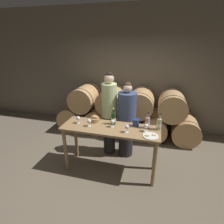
% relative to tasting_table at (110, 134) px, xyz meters
% --- Properties ---
extents(ground_plane, '(10.00, 10.00, 0.00)m').
position_rel_tasting_table_xyz_m(ground_plane, '(0.00, 0.00, -0.78)').
color(ground_plane, '#726654').
extents(stone_wall_back, '(10.00, 0.12, 3.20)m').
position_rel_tasting_table_xyz_m(stone_wall_back, '(0.00, 2.05, 0.82)').
color(stone_wall_back, '#706656').
rests_on(stone_wall_back, ground_plane).
extents(barrel_stack, '(3.66, 0.84, 1.25)m').
position_rel_tasting_table_xyz_m(barrel_stack, '(-0.00, 1.52, -0.20)').
color(barrel_stack, tan).
rests_on(barrel_stack, ground_plane).
extents(tasting_table, '(1.75, 0.57, 0.93)m').
position_rel_tasting_table_xyz_m(tasting_table, '(0.00, 0.00, 0.00)').
color(tasting_table, '#99754C').
rests_on(tasting_table, ground_plane).
extents(person_left, '(0.31, 0.31, 1.80)m').
position_rel_tasting_table_xyz_m(person_left, '(-0.18, 0.58, 0.15)').
color(person_left, '#232326').
rests_on(person_left, ground_plane).
extents(person_right, '(0.38, 0.38, 1.62)m').
position_rel_tasting_table_xyz_m(person_right, '(0.19, 0.58, 0.03)').
color(person_right, '#232326').
rests_on(person_right, ground_plane).
extents(wine_bottle_red, '(0.08, 0.08, 0.31)m').
position_rel_tasting_table_xyz_m(wine_bottle_red, '(0.02, 0.15, 0.25)').
color(wine_bottle_red, '#193819').
rests_on(wine_bottle_red, tasting_table).
extents(wine_bottle_white, '(0.08, 0.08, 0.30)m').
position_rel_tasting_table_xyz_m(wine_bottle_white, '(0.83, 0.13, 0.25)').
color(wine_bottle_white, '#ADBC7F').
rests_on(wine_bottle_white, tasting_table).
extents(wine_bottle_rose, '(0.08, 0.08, 0.30)m').
position_rel_tasting_table_xyz_m(wine_bottle_rose, '(0.63, 0.15, 0.25)').
color(wine_bottle_rose, '#BC8E93').
rests_on(wine_bottle_rose, tasting_table).
extents(blue_crock, '(0.12, 0.12, 0.13)m').
position_rel_tasting_table_xyz_m(blue_crock, '(0.43, 0.17, 0.22)').
color(blue_crock, navy).
rests_on(blue_crock, tasting_table).
extents(bread_basket, '(0.18, 0.18, 0.13)m').
position_rel_tasting_table_xyz_m(bread_basket, '(-0.35, 0.15, 0.19)').
color(bread_basket, '#A87F4C').
rests_on(bread_basket, tasting_table).
extents(cheese_plate, '(0.25, 0.25, 0.04)m').
position_rel_tasting_table_xyz_m(cheese_plate, '(0.71, -0.14, 0.15)').
color(cheese_plate, white).
rests_on(cheese_plate, tasting_table).
extents(wine_glass_far_left, '(0.07, 0.07, 0.14)m').
position_rel_tasting_table_xyz_m(wine_glass_far_left, '(-0.62, 0.01, 0.24)').
color(wine_glass_far_left, white).
rests_on(wine_glass_far_left, tasting_table).
extents(wine_glass_left, '(0.07, 0.07, 0.14)m').
position_rel_tasting_table_xyz_m(wine_glass_left, '(-0.38, -0.05, 0.24)').
color(wine_glass_left, white).
rests_on(wine_glass_left, tasting_table).
extents(wine_glass_center, '(0.07, 0.07, 0.14)m').
position_rel_tasting_table_xyz_m(wine_glass_center, '(0.03, 0.02, 0.24)').
color(wine_glass_center, white).
rests_on(wine_glass_center, tasting_table).
extents(wine_glass_right, '(0.07, 0.07, 0.14)m').
position_rel_tasting_table_xyz_m(wine_glass_right, '(0.32, -0.10, 0.24)').
color(wine_glass_right, white).
rests_on(wine_glass_right, tasting_table).
extents(wine_glass_far_right, '(0.07, 0.07, 0.14)m').
position_rel_tasting_table_xyz_m(wine_glass_far_right, '(0.62, 0.01, 0.24)').
color(wine_glass_far_right, white).
rests_on(wine_glass_far_right, tasting_table).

